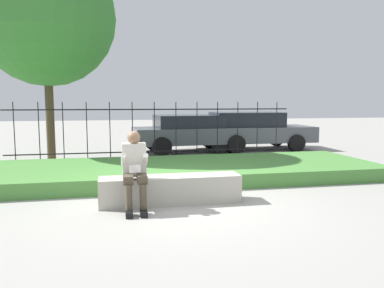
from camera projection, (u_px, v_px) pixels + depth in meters
ground_plane at (180, 202)px, 6.52m from camera, size 60.00×60.00×0.00m
stone_bench at (171, 191)px, 6.46m from camera, size 2.42×0.49×0.48m
person_seated_reader at (134, 167)px, 6.01m from camera, size 0.42×0.73×1.28m
grass_berm at (164, 171)px, 8.62m from camera, size 9.96×2.96×0.30m
iron_fence at (155, 132)px, 10.52m from camera, size 7.96×0.03×1.74m
car_parked_center at (192, 132)px, 13.08m from camera, size 4.24×2.12×1.29m
car_parked_right at (249, 130)px, 13.68m from camera, size 4.50×2.00×1.37m
tree_behind_fence at (46, 17)px, 10.27m from camera, size 3.80×3.80×5.97m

